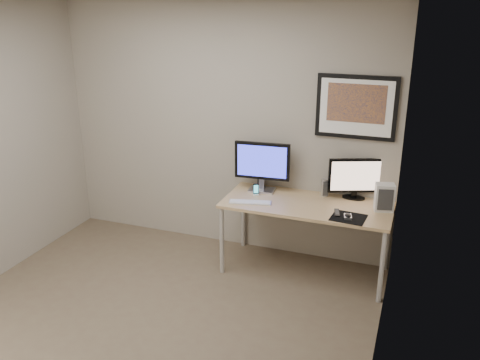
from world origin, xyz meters
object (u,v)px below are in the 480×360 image
at_px(phone_dock, 256,190).
at_px(desk, 307,210).
at_px(speaker_left, 261,178).
at_px(speaker_right, 325,187).
at_px(monitor_large, 262,165).
at_px(framed_art, 356,107).
at_px(fan_unit, 384,197).
at_px(keyboard, 250,202).
at_px(monitor_tv, 355,177).

bearing_deg(phone_dock, desk, -26.45).
height_order(speaker_left, phone_dock, speaker_left).
bearing_deg(speaker_right, desk, -138.16).
xyz_separation_m(desk, phone_dock, (-0.53, 0.03, 0.13)).
bearing_deg(speaker_left, monitor_large, -70.36).
relative_size(speaker_left, speaker_right, 1.02).
bearing_deg(framed_art, monitor_large, -169.25).
height_order(desk, fan_unit, fan_unit).
bearing_deg(desk, speaker_right, 65.23).
bearing_deg(keyboard, speaker_left, 81.93).
relative_size(desk, monitor_tv, 3.23).
height_order(monitor_large, speaker_left, monitor_large).
bearing_deg(monitor_tv, monitor_large, 165.64).
bearing_deg(keyboard, desk, 5.38).
bearing_deg(keyboard, fan_unit, -1.65).
distance_m(framed_art, phone_dock, 1.25).
xyz_separation_m(monitor_tv, keyboard, (-0.91, -0.45, -0.21)).
distance_m(speaker_left, fan_unit, 1.28).
relative_size(monitor_tv, keyboard, 1.23).
relative_size(monitor_large, keyboard, 1.38).
height_order(speaker_left, fan_unit, fan_unit).
distance_m(desk, monitor_large, 0.64).
relative_size(monitor_tv, speaker_right, 2.80).
distance_m(monitor_large, speaker_left, 0.23).
bearing_deg(framed_art, speaker_left, -177.28).
distance_m(framed_art, fan_unit, 0.88).
relative_size(monitor_large, speaker_right, 3.15).
bearing_deg(keyboard, phone_dock, 79.59).
bearing_deg(framed_art, speaker_right, -161.28).
xyz_separation_m(desk, framed_art, (0.35, 0.33, 0.96)).
height_order(speaker_left, keyboard, speaker_left).
xyz_separation_m(speaker_left, speaker_right, (0.68, -0.04, -0.00)).
relative_size(monitor_tv, speaker_left, 2.75).
xyz_separation_m(speaker_left, fan_unit, (1.26, -0.21, 0.04)).
distance_m(monitor_large, keyboard, 0.44).
height_order(monitor_tv, phone_dock, monitor_tv).
bearing_deg(desk, speaker_left, 152.76).
xyz_separation_m(framed_art, phone_dock, (-0.88, -0.30, -0.83)).
xyz_separation_m(desk, monitor_tv, (0.40, 0.28, 0.28)).
relative_size(framed_art, speaker_right, 4.23).
bearing_deg(desk, framed_art, 43.46).
bearing_deg(monitor_tv, speaker_right, 163.98).
distance_m(monitor_large, speaker_right, 0.66).
distance_m(desk, speaker_left, 0.65).
bearing_deg(monitor_large, keyboard, -95.99).
height_order(framed_art, speaker_left, framed_art).
xyz_separation_m(desk, speaker_right, (0.12, 0.25, 0.15)).
bearing_deg(speaker_right, phone_dock, 175.42).
bearing_deg(framed_art, fan_unit, -36.05).
relative_size(monitor_tv, phone_dock, 4.11).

